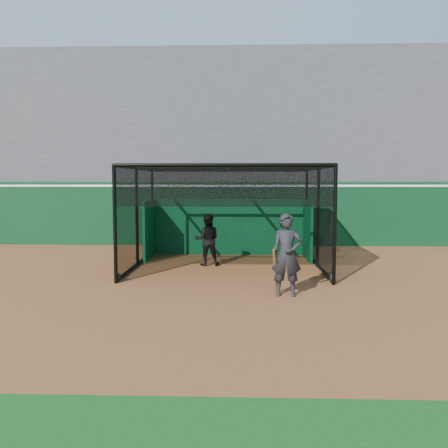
{
  "coord_description": "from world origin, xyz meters",
  "views": [
    {
      "loc": [
        1.19,
        -10.26,
        2.47
      ],
      "look_at": [
        0.77,
        2.0,
        1.4
      ],
      "focal_mm": 38.0,
      "sensor_mm": 36.0,
      "label": 1
    }
  ],
  "objects": [
    {
      "name": "ground",
      "position": [
        0.0,
        0.0,
        0.0
      ],
      "size": [
        120.0,
        120.0,
        0.0
      ],
      "primitive_type": "plane",
      "color": "brown",
      "rests_on": "ground"
    },
    {
      "name": "on_deck_player",
      "position": [
        2.21,
        0.0,
        0.9
      ],
      "size": [
        0.67,
        0.47,
        1.81
      ],
      "color": "black",
      "rests_on": "ground"
    },
    {
      "name": "batting_cage",
      "position": [
        0.8,
        3.63,
        1.44
      ],
      "size": [
        5.42,
        5.02,
        2.9
      ],
      "color": "black",
      "rests_on": "ground"
    },
    {
      "name": "batter",
      "position": [
        0.21,
        3.75,
        0.77
      ],
      "size": [
        0.8,
        0.64,
        1.55
      ],
      "primitive_type": "imported",
      "rotation": [
        0.0,
        0.0,
        3.22
      ],
      "color": "black",
      "rests_on": "ground"
    },
    {
      "name": "outfield_wall",
      "position": [
        0.0,
        8.5,
        1.29
      ],
      "size": [
        50.0,
        0.5,
        2.5
      ],
      "color": "#093518",
      "rests_on": "ground"
    },
    {
      "name": "grandstand",
      "position": [
        0.0,
        12.27,
        4.48
      ],
      "size": [
        50.0,
        7.85,
        8.95
      ],
      "color": "#4C4C4F",
      "rests_on": "ground"
    }
  ]
}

